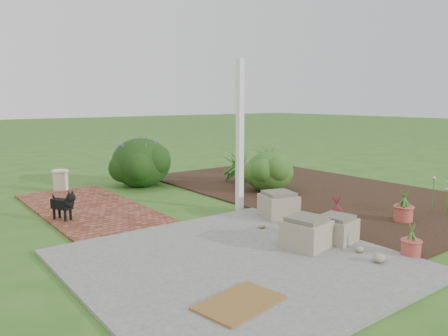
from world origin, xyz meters
TOP-DOWN VIEW (x-y plane):
  - ground at (0.00, 0.00)m, footprint 80.00×80.00m
  - concrete_patio at (-1.25, -1.75)m, footprint 3.50×3.50m
  - brick_path at (-1.70, 1.75)m, footprint 1.60×3.50m
  - garden_bed at (2.50, 0.50)m, footprint 4.00×7.00m
  - veranda_post at (0.30, 0.10)m, footprint 0.10×0.10m
  - stone_trough_near at (0.22, -1.99)m, footprint 0.51×0.51m
  - stone_trough_mid at (-0.27, -1.92)m, footprint 0.58×0.58m
  - stone_trough_far at (0.48, -0.66)m, footprint 0.62×0.62m
  - coir_doormat at (-1.90, -2.61)m, footprint 0.85×0.63m
  - black_dog at (-2.28, 1.16)m, footprint 0.29×0.47m
  - cream_ceramic_urn at (-1.63, 3.48)m, footprint 0.34×0.34m
  - evergreen_shrub at (1.72, 0.90)m, footprint 1.24×1.24m
  - agapanthus_clump_back at (3.01, 2.31)m, footprint 0.99×0.99m
  - agapanthus_clump_front at (1.85, 2.07)m, footprint 1.08×1.08m
  - terracotta_pot_bronze at (0.61, -1.68)m, footprint 0.28×0.28m
  - terracotta_pot_small_left at (1.83, -1.97)m, footprint 0.34×0.34m
  - terracotta_pot_small_right at (0.52, -2.85)m, footprint 0.28×0.28m
  - purple_flowering_bush at (-0.05, 3.04)m, footprint 1.48×1.48m

SIDE VIEW (x-z plane):
  - ground at x=0.00m, z-range 0.00..0.00m
  - garden_bed at x=2.50m, z-range 0.00..0.03m
  - concrete_patio at x=-1.25m, z-range 0.00..0.04m
  - brick_path at x=-1.70m, z-range 0.00..0.04m
  - coir_doormat at x=-1.90m, z-range 0.04..0.06m
  - terracotta_pot_small_right at x=0.52m, z-range 0.03..0.22m
  - terracotta_pot_bronze at x=0.61m, z-range 0.03..0.25m
  - terracotta_pot_small_left at x=1.83m, z-range 0.03..0.26m
  - stone_trough_near at x=0.22m, z-range 0.04..0.33m
  - stone_trough_mid at x=-0.27m, z-range 0.04..0.37m
  - stone_trough_far at x=0.48m, z-range 0.04..0.38m
  - cream_ceramic_urn at x=-1.63m, z-range 0.04..0.43m
  - black_dog at x=-2.28m, z-range 0.08..0.51m
  - evergreen_shrub at x=1.72m, z-range 0.03..0.85m
  - agapanthus_clump_front at x=1.85m, z-range 0.03..0.89m
  - agapanthus_clump_back at x=3.01m, z-range 0.03..0.89m
  - purple_flowering_bush at x=-0.05m, z-range 0.00..1.07m
  - veranda_post at x=0.30m, z-range 0.00..2.50m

